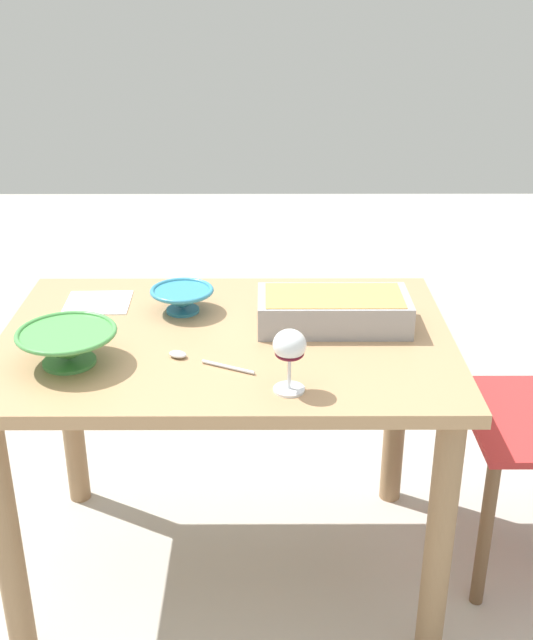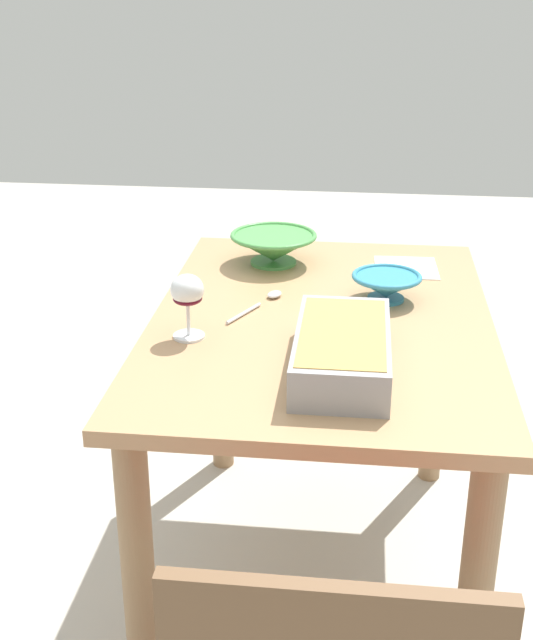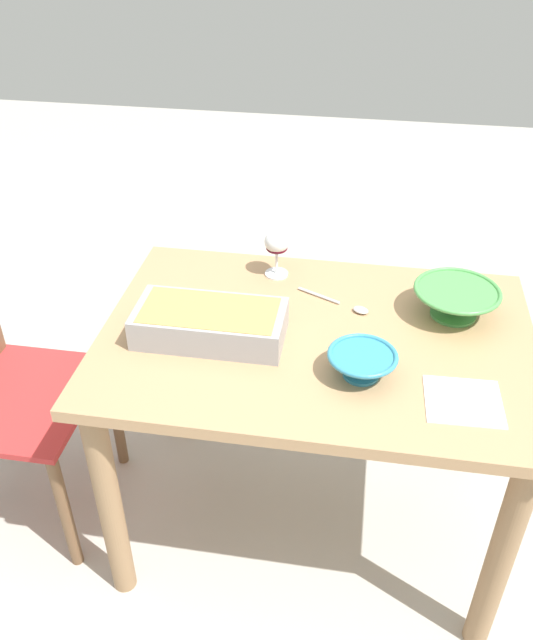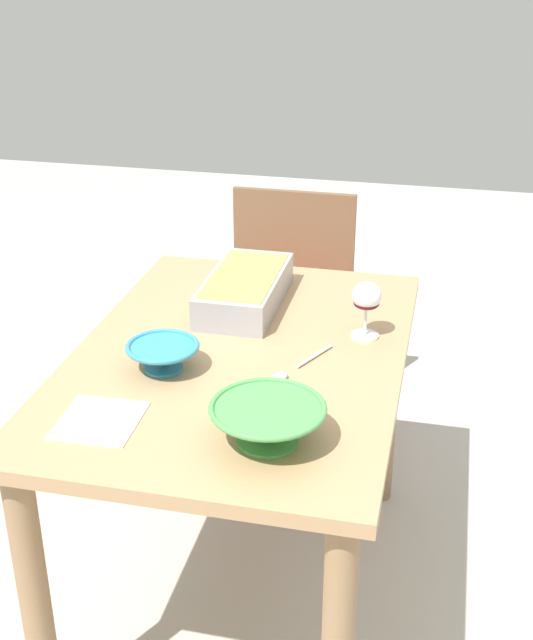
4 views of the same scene
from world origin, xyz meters
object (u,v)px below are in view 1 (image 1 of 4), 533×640
dining_table (227,379)px  wine_glass (290,349)px  mixing_bowl (182,298)px  napkin (98,303)px  casserole_dish (333,309)px  serving_spoon (193,358)px  small_bowl (68,345)px

dining_table → wine_glass: (-0.15, 0.28, 0.23)m
dining_table → mixing_bowl: bearing=-50.4°
wine_glass → napkin: 0.71m
dining_table → wine_glass: size_ratio=7.79×
dining_table → casserole_dish: casserole_dish is taller
casserole_dish → napkin: size_ratio=2.20×
serving_spoon → napkin: size_ratio=1.20×
wine_glass → casserole_dish: 0.36m
small_bowl → mixing_bowl: bearing=-128.3°
wine_glass → serving_spoon: wine_glass is taller
casserole_dish → small_bowl: size_ratio=1.65×
dining_table → casserole_dish: (-0.27, -0.05, 0.17)m
serving_spoon → mixing_bowl: bearing=-79.8°
mixing_bowl → napkin: (0.24, -0.06, -0.04)m
casserole_dish → serving_spoon: 0.39m
small_bowl → serving_spoon: small_bowl is taller
small_bowl → serving_spoon: size_ratio=1.11×
dining_table → wine_glass: bearing=118.0°
dining_table → napkin: 0.43m
mixing_bowl → small_bowl: size_ratio=0.73×
mixing_bowl → small_bowl: small_bowl is taller
dining_table → mixing_bowl: size_ratio=6.70×
casserole_dish → small_bowl: (0.63, 0.21, 0.00)m
mixing_bowl → wine_glass: bearing=122.3°
dining_table → small_bowl: bearing=22.9°
dining_table → mixing_bowl: 0.25m
wine_glass → napkin: wine_glass is taller
wine_glass → serving_spoon: 0.28m
wine_glass → small_bowl: (0.51, -0.13, -0.05)m
casserole_dish → small_bowl: 0.66m
serving_spoon → casserole_dish: bearing=-150.3°
dining_table → napkin: (0.36, -0.20, 0.13)m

